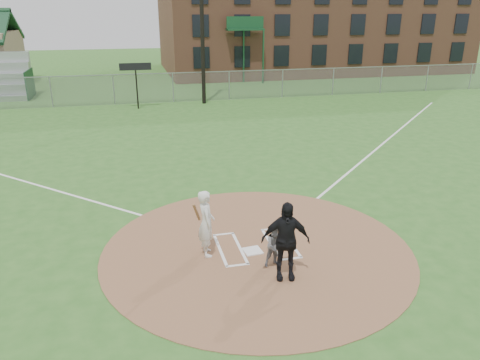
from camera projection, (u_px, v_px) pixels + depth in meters
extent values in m
plane|color=#2E6121|center=(257.00, 249.00, 12.78)|extent=(140.00, 140.00, 0.00)
cylinder|color=#906344|center=(257.00, 249.00, 12.78)|extent=(8.40, 8.40, 0.02)
cube|color=white|center=(253.00, 251.00, 12.62)|extent=(0.51, 0.51, 0.03)
cube|color=white|center=(385.00, 142.00, 22.96)|extent=(17.04, 17.04, 0.01)
imported|color=slate|center=(275.00, 246.00, 11.75)|extent=(0.59, 0.49, 1.12)
imported|color=black|center=(285.00, 241.00, 11.09)|extent=(1.23, 0.71, 1.98)
cube|color=white|center=(220.00, 250.00, 12.69)|extent=(0.08, 1.80, 0.01)
cube|color=white|center=(240.00, 248.00, 12.81)|extent=(0.08, 1.80, 0.01)
cube|color=white|center=(224.00, 234.00, 13.58)|extent=(0.62, 0.08, 0.01)
cube|color=white|center=(238.00, 265.00, 11.93)|extent=(0.62, 0.08, 0.01)
cube|color=white|center=(290.00, 242.00, 13.13)|extent=(0.08, 1.80, 0.01)
cube|color=white|center=(271.00, 244.00, 13.01)|extent=(0.08, 1.80, 0.01)
cube|color=white|center=(271.00, 229.00, 13.89)|extent=(0.62, 0.08, 0.01)
cube|color=white|center=(291.00, 259.00, 12.25)|extent=(0.62, 0.08, 0.01)
imported|color=silver|center=(206.00, 223.00, 12.18)|extent=(0.44, 0.67, 1.81)
cylinder|color=brown|center=(196.00, 212.00, 11.57)|extent=(0.29, 0.58, 0.70)
cube|color=slate|center=(173.00, 88.00, 32.51)|extent=(56.00, 0.03, 2.00)
cube|color=gray|center=(172.00, 73.00, 32.17)|extent=(56.00, 0.06, 0.06)
cube|color=gray|center=(173.00, 88.00, 32.51)|extent=(56.08, 0.08, 2.00)
cube|color=#194728|center=(30.00, 84.00, 34.16)|extent=(0.08, 3.20, 2.00)
cube|color=#194728|center=(245.00, 29.00, 39.53)|extent=(3.20, 1.00, 0.15)
cube|color=#194728|center=(244.00, 56.00, 40.77)|extent=(0.12, 0.12, 4.50)
cube|color=#194728|center=(263.00, 57.00, 40.23)|extent=(0.12, 0.12, 4.50)
cube|color=#194728|center=(245.00, 23.00, 39.34)|extent=(3.20, 0.08, 1.00)
cylinder|color=black|center=(202.00, 11.00, 30.31)|extent=(0.26, 0.26, 12.00)
cylinder|color=black|center=(137.00, 89.00, 30.22)|extent=(0.10, 0.10, 2.60)
cube|color=black|center=(135.00, 67.00, 29.74)|extent=(2.00, 0.10, 0.45)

